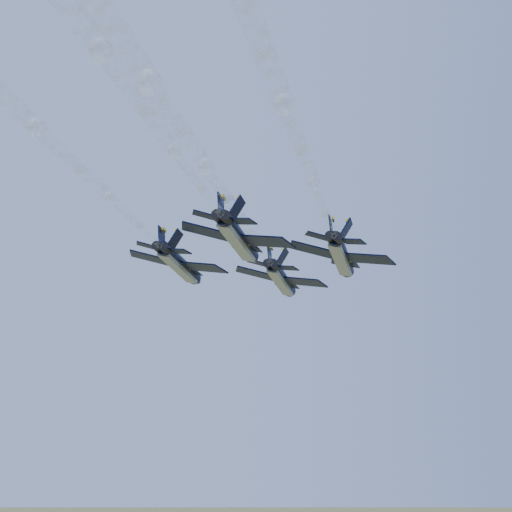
{
  "coord_description": "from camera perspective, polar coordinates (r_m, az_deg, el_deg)",
  "views": [
    {
      "loc": [
        -15.73,
        -99.41,
        82.06
      ],
      "look_at": [
        -3.14,
        1.86,
        106.25
      ],
      "focal_mm": 55.0,
      "sensor_mm": 36.0,
      "label": 1
    }
  ],
  "objects": [
    {
      "name": "jet_lead",
      "position": [
        114.99,
        1.9,
        -1.71
      ],
      "size": [
        13.09,
        18.17,
        4.78
      ],
      "rotation": [
        0.0,
        0.23,
        -0.35
      ],
      "color": "black"
    },
    {
      "name": "jet_left",
      "position": [
        105.88,
        -5.52,
        -0.64
      ],
      "size": [
        13.09,
        18.17,
        4.78
      ],
      "rotation": [
        0.0,
        0.23,
        -0.35
      ],
      "color": "black"
    },
    {
      "name": "smoke_trail_lead",
      "position": [
        56.49,
        -11.02,
        11.16
      ],
      "size": [
        30.61,
        78.48,
        3.32
      ],
      "rotation": [
        0.0,
        0.23,
        -0.35
      ],
      "color": "white"
    },
    {
      "name": "jet_right",
      "position": [
        101.23,
        6.26,
        -0.03
      ],
      "size": [
        13.09,
        18.17,
        4.78
      ],
      "rotation": [
        0.0,
        0.23,
        -0.35
      ],
      "color": "black"
    },
    {
      "name": "jet_slot",
      "position": [
        92.04,
        -1.24,
        1.24
      ],
      "size": [
        13.09,
        18.17,
        4.78
      ],
      "rotation": [
        0.0,
        0.23,
        -0.35
      ],
      "color": "black"
    }
  ]
}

